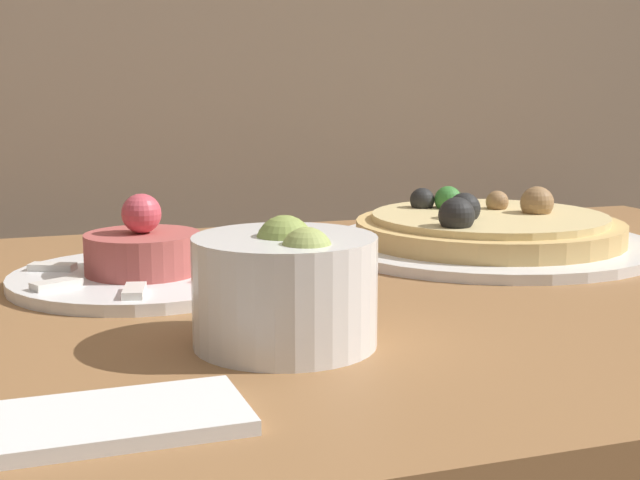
{
  "coord_description": "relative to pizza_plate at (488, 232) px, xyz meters",
  "views": [
    {
      "loc": [
        -0.25,
        -0.34,
        0.94
      ],
      "look_at": [
        0.0,
        0.37,
        0.8
      ],
      "focal_mm": 50.0,
      "sensor_mm": 36.0,
      "label": 1
    }
  ],
  "objects": [
    {
      "name": "dining_table",
      "position": [
        -0.22,
        -0.12,
        -0.14
      ],
      "size": [
        1.15,
        0.71,
        0.76
      ],
      "color": "olive",
      "rests_on": "ground_plane"
    },
    {
      "name": "pizza_plate",
      "position": [
        0.0,
        0.0,
        0.0
      ],
      "size": [
        0.35,
        0.35,
        0.07
      ],
      "color": "white",
      "rests_on": "dining_table"
    },
    {
      "name": "tartare_plate",
      "position": [
        -0.37,
        -0.05,
        -0.0
      ],
      "size": [
        0.23,
        0.23,
        0.08
      ],
      "color": "white",
      "rests_on": "dining_table"
    },
    {
      "name": "small_bowl",
      "position": [
        -0.3,
        -0.26,
        0.02
      ],
      "size": [
        0.12,
        0.12,
        0.09
      ],
      "color": "white",
      "rests_on": "dining_table"
    },
    {
      "name": "napkin",
      "position": [
        -0.42,
        -0.37,
        -0.01
      ],
      "size": [
        0.12,
        0.08,
        0.01
      ],
      "color": "white",
      "rests_on": "dining_table"
    }
  ]
}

